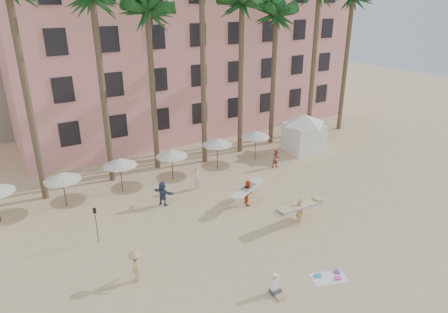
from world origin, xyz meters
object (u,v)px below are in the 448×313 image
(pink_hotel, at_px, (184,51))
(carrier_white, at_px, (248,191))
(cabana, at_px, (304,130))
(carrier_yellow, at_px, (300,209))

(pink_hotel, height_order, carrier_white, pink_hotel)
(cabana, distance_m, carrier_yellow, 13.08)
(carrier_white, bearing_deg, cabana, 29.18)
(pink_hotel, distance_m, carrier_white, 21.68)
(pink_hotel, distance_m, cabana, 16.07)
(carrier_yellow, bearing_deg, carrier_white, 109.16)
(carrier_yellow, relative_size, carrier_white, 1.20)
(cabana, relative_size, carrier_yellow, 1.39)
(carrier_yellow, distance_m, carrier_white, 3.99)
(cabana, relative_size, carrier_white, 1.67)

